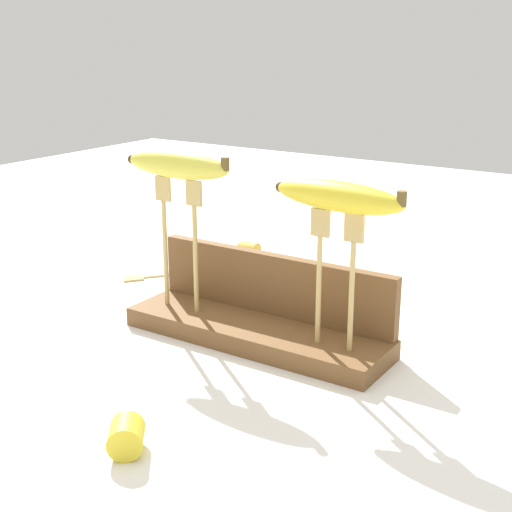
# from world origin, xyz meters

# --- Properties ---
(ground_plane) EXTENTS (3.00, 3.00, 0.00)m
(ground_plane) POSITION_xyz_m (0.00, 0.00, 0.00)
(ground_plane) COLOR silver
(wooden_board) EXTENTS (0.39, 0.11, 0.03)m
(wooden_board) POSITION_xyz_m (0.00, 0.00, 0.01)
(wooden_board) COLOR brown
(wooden_board) RESTS_ON ground
(board_backstop) EXTENTS (0.38, 0.02, 0.09)m
(board_backstop) POSITION_xyz_m (0.00, 0.05, 0.07)
(board_backstop) COLOR brown
(board_backstop) RESTS_ON wooden_board
(fork_stand_left) EXTENTS (0.08, 0.01, 0.20)m
(fork_stand_left) POSITION_xyz_m (-0.13, -0.01, 0.14)
(fork_stand_left) COLOR tan
(fork_stand_left) RESTS_ON wooden_board
(fork_stand_right) EXTENTS (0.07, 0.01, 0.18)m
(fork_stand_right) POSITION_xyz_m (0.13, -0.01, 0.14)
(fork_stand_right) COLOR tan
(fork_stand_right) RESTS_ON wooden_board
(banana_raised_left) EXTENTS (0.18, 0.04, 0.04)m
(banana_raised_left) POSITION_xyz_m (-0.13, -0.01, 0.24)
(banana_raised_left) COLOR #DBD147
(banana_raised_left) RESTS_ON fork_stand_left
(banana_raised_right) EXTENTS (0.19, 0.06, 0.04)m
(banana_raised_right) POSITION_xyz_m (0.13, -0.01, 0.23)
(banana_raised_right) COLOR yellow
(banana_raised_right) RESTS_ON fork_stand_right
(fork_fallen_near) EXTENTS (0.12, 0.14, 0.01)m
(fork_fallen_near) POSITION_xyz_m (-0.31, 0.14, 0.00)
(fork_fallen_near) COLOR tan
(fork_fallen_near) RESTS_ON ground
(banana_chunk_near) EXTENTS (0.06, 0.06, 0.04)m
(banana_chunk_near) POSITION_xyz_m (0.04, -0.31, 0.02)
(banana_chunk_near) COLOR yellow
(banana_chunk_near) RESTS_ON ground
(banana_chunk_far) EXTENTS (0.04, 0.04, 0.04)m
(banana_chunk_far) POSITION_xyz_m (-0.22, 0.30, 0.02)
(banana_chunk_far) COLOR gold
(banana_chunk_far) RESTS_ON ground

